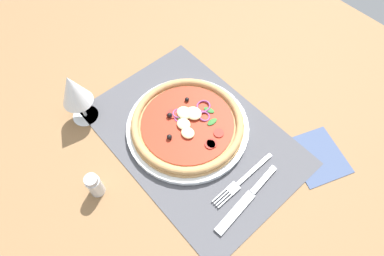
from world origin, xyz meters
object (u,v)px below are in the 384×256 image
(fork, at_px, (241,182))
(pepper_shaker, at_px, (95,185))
(knife, at_px, (247,199))
(napkin, at_px, (317,156))
(wine_glass, at_px, (73,91))
(plate, at_px, (188,127))
(pizza, at_px, (188,123))

(fork, bearing_deg, pepper_shaker, -38.47)
(pepper_shaker, bearing_deg, knife, -135.11)
(napkin, height_order, pepper_shaker, pepper_shaker)
(wine_glass, relative_size, napkin, 1.14)
(plate, height_order, wine_glass, wine_glass)
(napkin, bearing_deg, wine_glass, 37.15)
(plate, relative_size, wine_glass, 1.99)
(plate, bearing_deg, pepper_shaker, 87.59)
(pizza, distance_m, wine_glass, 0.27)
(wine_glass, height_order, pepper_shaker, wine_glass)
(fork, relative_size, napkin, 1.37)
(pizza, bearing_deg, knife, 173.59)
(plate, xyz_separation_m, pizza, (0.00, -0.00, 0.02))
(pizza, relative_size, fork, 1.52)
(napkin, relative_size, pepper_shaker, 1.96)
(pizza, bearing_deg, plate, 123.90)
(napkin, bearing_deg, fork, 68.15)
(plate, height_order, napkin, plate)
(fork, relative_size, knife, 0.90)
(plate, xyz_separation_m, knife, (-0.22, 0.02, -0.00))
(plate, distance_m, napkin, 0.31)
(fork, distance_m, knife, 0.04)
(fork, height_order, knife, knife)
(napkin, bearing_deg, pizza, 34.52)
(fork, xyz_separation_m, knife, (-0.04, 0.02, 0.00))
(pepper_shaker, bearing_deg, plate, -92.41)
(plate, xyz_separation_m, napkin, (-0.26, -0.18, -0.01))
(wine_glass, distance_m, napkin, 0.58)
(pizza, xyz_separation_m, fork, (-0.18, 0.01, -0.02))
(pizza, bearing_deg, fork, 178.26)
(plate, relative_size, napkin, 2.27)
(plate, distance_m, pizza, 0.02)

